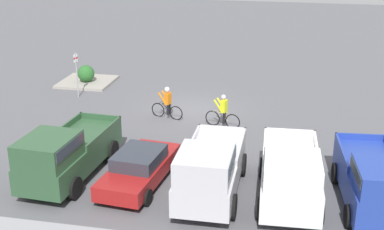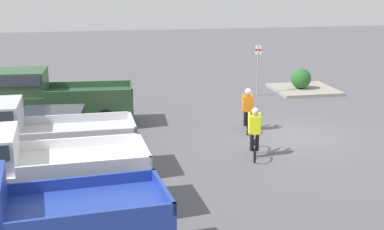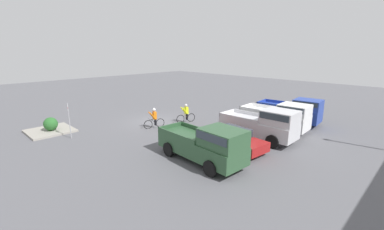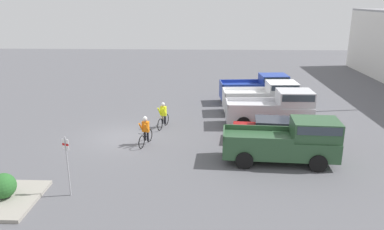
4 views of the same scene
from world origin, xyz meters
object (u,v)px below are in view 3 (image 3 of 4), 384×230
Objects in this scene: cyclist_1 at (186,113)px; sedan_0 at (232,138)px; fire_lane_sign at (69,117)px; pickup_truck_1 at (279,116)px; shrub at (51,124)px; pickup_truck_0 at (293,110)px; pickup_truck_2 at (264,124)px; pickup_truck_3 at (207,144)px; cyclist_0 at (154,118)px.

sedan_0 is at bearing 71.20° from cyclist_1.
cyclist_1 is at bearing 161.62° from fire_lane_sign.
sedan_0 is (5.62, -0.36, -0.48)m from pickup_truck_1.
shrub is at bearing -44.12° from pickup_truck_1.
shrub is (15.46, -12.16, -0.48)m from pickup_truck_0.
shrub is at bearing -51.93° from pickup_truck_2.
pickup_truck_0 is 17.79m from fire_lane_sign.
cyclist_1 is (6.22, -6.76, -0.33)m from pickup_truck_0.
cyclist_1 is 0.69× the size of fire_lane_sign.
pickup_truck_3 is at bearing 53.58° from cyclist_1.
pickup_truck_2 is at bearing 94.75° from cyclist_1.
pickup_truck_2 is 2.08× the size of fire_lane_sign.
sedan_0 is 1.80× the size of fire_lane_sign.
pickup_truck_0 is at bearing 141.82° from shrub.
cyclist_1 reaches higher than shrub.
pickup_truck_2 reaches higher than pickup_truck_3.
pickup_truck_0 is 9.19m from cyclist_1.
shrub is (0.53, -2.50, -0.89)m from fire_lane_sign.
shrub is at bearing -30.29° from cyclist_1.
fire_lane_sign is (3.67, -9.73, 0.39)m from pickup_truck_3.
cyclist_0 is 3.01m from cyclist_1.
pickup_truck_1 is 8.45m from pickup_truck_3.
fire_lane_sign reaches higher than cyclist_0.
pickup_truck_3 is at bearing 6.73° from sedan_0.
shrub is (9.24, -5.40, -0.15)m from cyclist_1.
cyclist_1 is at bearing -47.37° from pickup_truck_0.
sedan_0 is at bearing -13.15° from pickup_truck_2.
cyclist_0 is at bearing -49.82° from pickup_truck_1.
pickup_truck_3 is at bearing 110.65° from fire_lane_sign.
pickup_truck_3 is 8.50m from cyclist_1.
cyclist_0 is 1.70× the size of shrub.
fire_lane_sign is 2.53× the size of shrub.
pickup_truck_1 reaches higher than shrub.
cyclist_1 reaches higher than sedan_0.
pickup_truck_1 is (2.82, 0.10, 0.02)m from pickup_truck_0.
pickup_truck_2 is (2.81, 0.29, 0.05)m from pickup_truck_1.
cyclist_0 reaches higher than sedan_0.
fire_lane_sign reaches higher than pickup_truck_2.
pickup_truck_2 is (5.63, 0.40, 0.06)m from pickup_truck_0.
shrub is (4.19, -12.23, -0.50)m from pickup_truck_3.
pickup_truck_1 is at bearing 2.13° from pickup_truck_0.
pickup_truck_0 is 19.67m from shrub.
pickup_truck_3 reaches higher than sedan_0.
sedan_0 is at bearing 95.82° from cyclist_0.
sedan_0 is at bearing -173.27° from pickup_truck_3.
pickup_truck_2 is 13.70m from fire_lane_sign.
cyclist_1 is (-5.04, -6.84, -0.36)m from pickup_truck_3.
cyclist_0 is 6.23m from fire_lane_sign.
pickup_truck_1 is at bearing 141.16° from fire_lane_sign.
cyclist_0 is at bearing -12.54° from cyclist_1.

